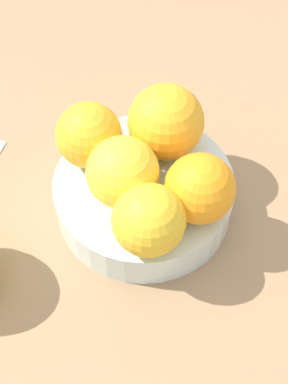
# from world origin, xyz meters

# --- Properties ---
(ground_plane) EXTENTS (1.10, 1.10, 0.02)m
(ground_plane) POSITION_xyz_m (0.00, 0.00, -0.01)
(ground_plane) COLOR #997551
(fruit_bowl) EXTENTS (0.17, 0.17, 0.04)m
(fruit_bowl) POSITION_xyz_m (0.00, 0.00, 0.02)
(fruit_bowl) COLOR silver
(fruit_bowl) RESTS_ON ground_plane
(orange_in_bowl_0) EXTENTS (0.06, 0.06, 0.06)m
(orange_in_bowl_0) POSITION_xyz_m (-0.02, -0.06, 0.07)
(orange_in_bowl_0) COLOR #F9A823
(orange_in_bowl_0) RESTS_ON fruit_bowl
(orange_in_bowl_1) EXTENTS (0.07, 0.07, 0.07)m
(orange_in_bowl_1) POSITION_xyz_m (-0.05, 0.01, 0.08)
(orange_in_bowl_1) COLOR #F9A823
(orange_in_bowl_1) RESTS_ON fruit_bowl
(orange_in_bowl_2) EXTENTS (0.07, 0.07, 0.07)m
(orange_in_bowl_2) POSITION_xyz_m (0.02, -0.02, 0.07)
(orange_in_bowl_2) COLOR yellow
(orange_in_bowl_2) RESTS_ON fruit_bowl
(orange_in_bowl_3) EXTENTS (0.06, 0.06, 0.06)m
(orange_in_bowl_3) POSITION_xyz_m (0.02, 0.05, 0.07)
(orange_in_bowl_3) COLOR orange
(orange_in_bowl_3) RESTS_ON fruit_bowl
(orange_in_bowl_4) EXTENTS (0.06, 0.06, 0.06)m
(orange_in_bowl_4) POSITION_xyz_m (0.06, 0.02, 0.07)
(orange_in_bowl_4) COLOR yellow
(orange_in_bowl_4) RESTS_ON fruit_bowl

